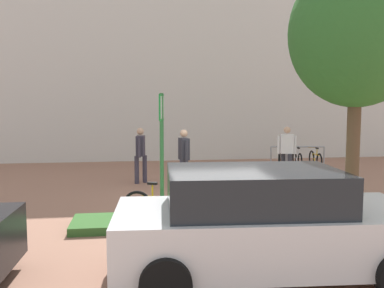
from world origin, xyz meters
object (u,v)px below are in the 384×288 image
car_white_hatch (264,224)px  tree_sidewalk (357,33)px  person_suited_navy (184,155)px  bollard_steel (287,164)px  parking_sign_post (162,140)px  person_suited_dark (141,152)px  person_shirt_blue (287,149)px  bike_rack_cluster (297,158)px  bike_at_sign (161,207)px

car_white_hatch → tree_sidewalk: bearing=43.6°
person_suited_navy → bollard_steel: bearing=21.2°
parking_sign_post → person_suited_dark: size_ratio=1.55×
person_suited_dark → car_white_hatch: (1.64, -7.24, -0.23)m
bollard_steel → car_white_hatch: 8.25m
tree_sidewalk → car_white_hatch: bearing=-136.4°
person_suited_dark → tree_sidewalk: bearing=-45.9°
parking_sign_post → car_white_hatch: bearing=-64.3°
tree_sidewalk → parking_sign_post: bearing=-179.8°
person_suited_dark → person_shirt_blue: (4.69, -0.01, 0.00)m
bike_rack_cluster → car_white_hatch: 10.61m
tree_sidewalk → bike_at_sign: (-4.08, 0.11, -3.56)m
bike_at_sign → person_shirt_blue: person_shirt_blue is taller
parking_sign_post → bollard_steel: bearing=47.8°
bike_at_sign → car_white_hatch: size_ratio=0.36×
bollard_steel → person_suited_dark: size_ratio=0.52×
car_white_hatch → bollard_steel: bearing=67.1°
tree_sidewalk → car_white_hatch: size_ratio=1.25×
bike_rack_cluster → bollard_steel: size_ratio=2.32×
tree_sidewalk → person_suited_dark: size_ratio=3.19×
bollard_steel → person_suited_dark: person_suited_dark is taller
bike_at_sign → bollard_steel: 6.60m
bike_rack_cluster → bollard_steel: bearing=-120.0°
parking_sign_post → tree_sidewalk: bearing=0.2°
bike_rack_cluster → person_suited_dark: (-6.04, -2.41, 0.63)m
bike_rack_cluster → bollard_steel: (-1.18, -2.05, 0.10)m
bike_rack_cluster → bollard_steel: 2.37m
parking_sign_post → bollard_steel: parking_sign_post is taller
parking_sign_post → car_white_hatch: size_ratio=0.61×
bike_rack_cluster → parking_sign_post: bearing=-129.0°
bike_at_sign → bike_rack_cluster: bike_at_sign is taller
parking_sign_post → person_shirt_blue: parking_sign_post is taller
bike_at_sign → car_white_hatch: (1.29, -2.78, 0.41)m
bike_at_sign → bollard_steel: size_ratio=1.77×
person_shirt_blue → person_suited_navy: size_ratio=1.00×
parking_sign_post → person_suited_navy: 3.72m
bike_rack_cluster → person_shirt_blue: (-1.35, -2.43, 0.63)m
parking_sign_post → person_suited_dark: parking_sign_post is taller
tree_sidewalk → bike_at_sign: 5.42m
bike_rack_cluster → bike_at_sign: bearing=-129.6°
parking_sign_post → person_suited_dark: (-0.36, 4.59, -0.75)m
tree_sidewalk → person_shirt_blue: size_ratio=3.19×
tree_sidewalk → parking_sign_post: size_ratio=2.06×
bollard_steel → person_suited_navy: bearing=-158.8°
parking_sign_post → bike_rack_cluster: size_ratio=1.27×
bollard_steel → person_shirt_blue: bearing=-114.1°
parking_sign_post → car_white_hatch: 3.10m
bike_at_sign → person_shirt_blue: 6.24m
person_shirt_blue → car_white_hatch: bearing=-112.9°
tree_sidewalk → person_suited_navy: (-3.21, 3.53, -2.93)m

